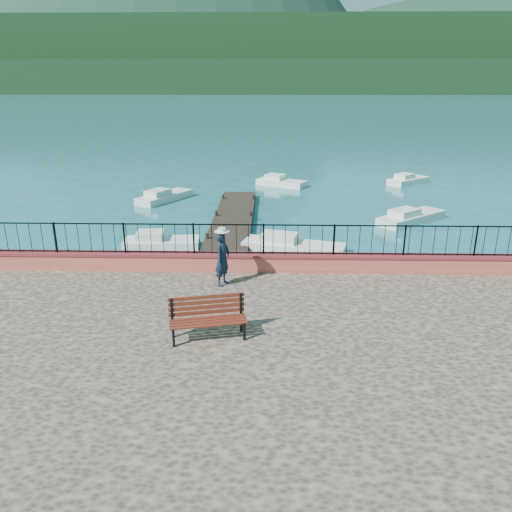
# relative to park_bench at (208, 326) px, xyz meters

# --- Properties ---
(ground) EXTENTS (2000.00, 2000.00, 0.00)m
(ground) POSITION_rel_park_bench_xyz_m (1.54, 0.75, -1.50)
(ground) COLOR #19596B
(ground) RESTS_ON ground
(parapet) EXTENTS (28.00, 0.46, 0.58)m
(parapet) POSITION_rel_park_bench_xyz_m (1.54, 4.45, -0.01)
(parapet) COLOR #B96142
(parapet) RESTS_ON promenade
(railing) EXTENTS (27.00, 0.05, 0.95)m
(railing) POSITION_rel_park_bench_xyz_m (1.54, 4.45, 0.75)
(railing) COLOR black
(railing) RESTS_ON parapet
(dock) EXTENTS (2.00, 16.00, 0.30)m
(dock) POSITION_rel_park_bench_xyz_m (-0.46, 12.75, -1.35)
(dock) COLOR #2D231C
(dock) RESTS_ON ground
(far_forest) EXTENTS (900.00, 60.00, 18.00)m
(far_forest) POSITION_rel_park_bench_xyz_m (1.54, 300.75, 7.50)
(far_forest) COLOR black
(far_forest) RESTS_ON ground
(foothills) EXTENTS (900.00, 120.00, 44.00)m
(foothills) POSITION_rel_park_bench_xyz_m (1.54, 360.75, 20.50)
(foothills) COLOR black
(foothills) RESTS_ON ground
(companion_hill) EXTENTS (448.00, 384.00, 180.00)m
(companion_hill) POSITION_rel_park_bench_xyz_m (221.54, 560.75, -1.50)
(companion_hill) COLOR #142D23
(companion_hill) RESTS_ON ground
(park_bench) EXTENTS (1.88, 0.96, 1.00)m
(park_bench) POSITION_rel_park_bench_xyz_m (0.00, 0.00, 0.00)
(park_bench) COLOR black
(park_bench) RESTS_ON promenade
(person) EXTENTS (0.60, 0.71, 1.64)m
(person) POSITION_rel_park_bench_xyz_m (0.05, 3.28, 0.52)
(person) COLOR black
(person) RESTS_ON promenade
(hat) EXTENTS (0.44, 0.44, 0.12)m
(hat) POSITION_rel_park_bench_xyz_m (0.05, 3.28, 1.40)
(hat) COLOR silver
(hat) RESTS_ON person
(boat_0) EXTENTS (3.33, 1.51, 0.80)m
(boat_0) POSITION_rel_park_bench_xyz_m (-3.28, 10.20, -1.10)
(boat_0) COLOR silver
(boat_0) RESTS_ON ground
(boat_1) EXTENTS (4.54, 2.42, 0.80)m
(boat_1) POSITION_rel_park_bench_xyz_m (2.48, 9.86, -1.10)
(boat_1) COLOR silver
(boat_1) RESTS_ON ground
(boat_2) EXTENTS (4.08, 3.67, 0.80)m
(boat_2) POSITION_rel_park_bench_xyz_m (8.84, 14.93, -1.10)
(boat_2) COLOR silver
(boat_2) RESTS_ON ground
(boat_3) EXTENTS (3.12, 4.10, 0.80)m
(boat_3) POSITION_rel_park_bench_xyz_m (-5.01, 19.49, -1.10)
(boat_3) COLOR silver
(boat_3) RESTS_ON ground
(boat_4) EXTENTS (3.65, 2.78, 0.80)m
(boat_4) POSITION_rel_park_bench_xyz_m (2.27, 24.24, -1.10)
(boat_4) COLOR white
(boat_4) RESTS_ON ground
(boat_5) EXTENTS (3.37, 3.02, 0.80)m
(boat_5) POSITION_rel_park_bench_xyz_m (11.36, 25.23, -1.10)
(boat_5) COLOR silver
(boat_5) RESTS_ON ground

